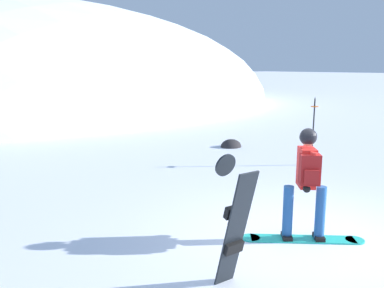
{
  "coord_description": "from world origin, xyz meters",
  "views": [
    {
      "loc": [
        -4.68,
        -3.58,
        2.59
      ],
      "look_at": [
        -0.02,
        3.13,
        1.0
      ],
      "focal_mm": 37.47,
      "sensor_mm": 36.0,
      "label": 1
    }
  ],
  "objects": [
    {
      "name": "ground_plane",
      "position": [
        0.0,
        0.0,
        0.0
      ],
      "size": [
        300.0,
        300.0,
        0.0
      ],
      "primitive_type": "plane",
      "color": "white"
    },
    {
      "name": "ridge_peak_main",
      "position": [
        1.22,
        28.62,
        0.0
      ],
      "size": [
        39.23,
        35.31,
        14.66
      ],
      "color": "white",
      "rests_on": "ground"
    },
    {
      "name": "spare_snowboard",
      "position": [
        -1.8,
        -0.28,
        0.81
      ],
      "size": [
        0.28,
        0.47,
        1.61
      ],
      "color": "black",
      "rests_on": "ground"
    },
    {
      "name": "piste_marker_near",
      "position": [
        3.86,
        3.14,
        1.04
      ],
      "size": [
        0.2,
        0.2,
        1.82
      ],
      "color": "black",
      "rests_on": "ground"
    },
    {
      "name": "snowboarder_main",
      "position": [
        -0.08,
        0.11,
        0.92
      ],
      "size": [
        1.51,
        1.23,
        1.71
      ],
      "color": "#23B7A3",
      "rests_on": "ground"
    },
    {
      "name": "rock_dark",
      "position": [
        3.67,
        6.23,
        0.0
      ],
      "size": [
        0.72,
        0.61,
        0.51
      ],
      "color": "#282628",
      "rests_on": "ground"
    }
  ]
}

